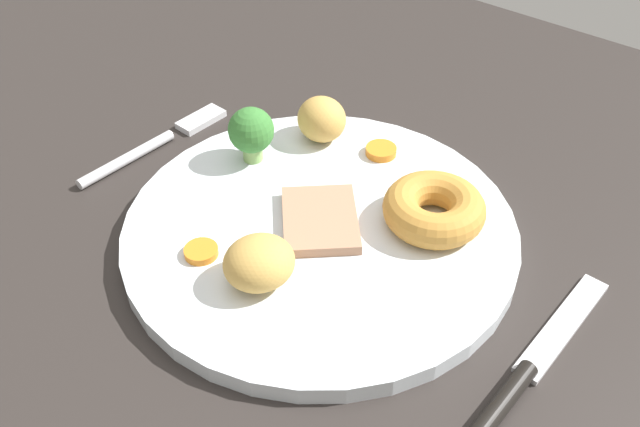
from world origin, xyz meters
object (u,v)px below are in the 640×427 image
(roast_potato_right, at_px, (259,263))
(dinner_plate, at_px, (320,231))
(meat_slice_main, at_px, (320,220))
(roast_potato_left, at_px, (322,119))
(carrot_coin_front, at_px, (201,252))
(knife, at_px, (521,379))
(broccoli_floret, at_px, (251,132))
(fork, at_px, (159,142))
(carrot_coin_back, at_px, (381,151))
(yorkshire_pudding, at_px, (434,209))

(roast_potato_right, bearing_deg, dinner_plate, 93.81)
(meat_slice_main, xyz_separation_m, roast_potato_left, (-0.07, 0.09, 0.01))
(carrot_coin_front, distance_m, knife, 0.23)
(roast_potato_left, bearing_deg, carrot_coin_front, -81.79)
(broccoli_floret, distance_m, knife, 0.28)
(roast_potato_left, height_order, knife, roast_potato_left)
(roast_potato_right, height_order, knife, roast_potato_right)
(dinner_plate, bearing_deg, broccoli_floret, 163.40)
(fork, xyz_separation_m, knife, (0.36, -0.03, 0.00))
(dinner_plate, bearing_deg, knife, -7.96)
(carrot_coin_back, bearing_deg, carrot_coin_front, -99.45)
(roast_potato_left, relative_size, roast_potato_right, 0.89)
(roast_potato_left, height_order, carrot_coin_back, roast_potato_left)
(dinner_plate, distance_m, broccoli_floret, 0.10)
(dinner_plate, height_order, broccoli_floret, broccoli_floret)
(broccoli_floret, bearing_deg, dinner_plate, -16.60)
(carrot_coin_back, xyz_separation_m, fork, (-0.17, -0.10, -0.01))
(roast_potato_left, bearing_deg, carrot_coin_back, 13.25)
(meat_slice_main, distance_m, carrot_coin_back, 0.10)
(roast_potato_right, distance_m, fork, 0.20)
(carrot_coin_front, relative_size, knife, 0.13)
(roast_potato_left, bearing_deg, yorkshire_pudding, -14.25)
(dinner_plate, bearing_deg, roast_potato_left, 128.18)
(yorkshire_pudding, distance_m, knife, 0.14)
(yorkshire_pudding, relative_size, carrot_coin_back, 2.94)
(roast_potato_right, distance_m, carrot_coin_front, 0.05)
(roast_potato_left, height_order, fork, roast_potato_left)
(carrot_coin_front, bearing_deg, meat_slice_main, 60.07)
(roast_potato_right, bearing_deg, carrot_coin_front, -171.20)
(meat_slice_main, bearing_deg, roast_potato_left, 128.19)
(dinner_plate, height_order, carrot_coin_front, carrot_coin_front)
(dinner_plate, relative_size, roast_potato_right, 5.98)
(fork, bearing_deg, carrot_coin_front, -117.66)
(roast_potato_left, height_order, broccoli_floret, broccoli_floret)
(roast_potato_left, distance_m, fork, 0.15)
(yorkshire_pudding, xyz_separation_m, knife, (0.11, -0.08, -0.02))
(dinner_plate, relative_size, meat_slice_main, 4.15)
(roast_potato_left, bearing_deg, meat_slice_main, -51.81)
(yorkshire_pudding, bearing_deg, dinner_plate, -140.02)
(dinner_plate, bearing_deg, meat_slice_main, 38.57)
(carrot_coin_back, bearing_deg, dinner_plate, -81.33)
(carrot_coin_back, xyz_separation_m, broccoli_floret, (-0.08, -0.07, 0.02))
(dinner_plate, xyz_separation_m, carrot_coin_front, (-0.04, -0.08, 0.01))
(knife, bearing_deg, broccoli_floret, 80.67)
(yorkshire_pudding, bearing_deg, roast_potato_left, 165.75)
(roast_potato_left, distance_m, broccoli_floret, 0.06)
(meat_slice_main, height_order, yorkshire_pudding, yorkshire_pudding)
(roast_potato_left, bearing_deg, knife, -24.47)
(roast_potato_left, distance_m, knife, 0.27)
(yorkshire_pudding, distance_m, carrot_coin_back, 0.09)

